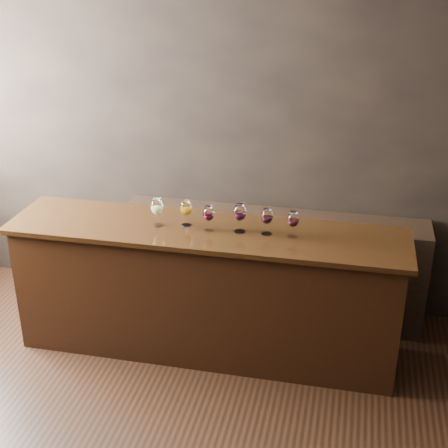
% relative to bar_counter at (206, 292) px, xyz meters
% --- Properties ---
extents(room_shell, '(5.02, 4.52, 2.81)m').
position_rel_bar_counter_xyz_m(room_shell, '(-0.50, -1.30, 1.32)').
color(room_shell, black).
rests_on(room_shell, ground).
extents(bar_counter, '(2.79, 0.61, 0.97)m').
position_rel_bar_counter_xyz_m(bar_counter, '(0.00, 0.00, 0.00)').
color(bar_counter, black).
rests_on(bar_counter, ground).
extents(bar_top, '(2.88, 0.68, 0.04)m').
position_rel_bar_counter_xyz_m(bar_top, '(0.00, 0.00, 0.51)').
color(bar_top, black).
rests_on(bar_top, bar_counter).
extents(back_bar_shelf, '(2.45, 0.40, 0.88)m').
position_rel_bar_counter_xyz_m(back_bar_shelf, '(0.40, 0.62, -0.05)').
color(back_bar_shelf, black).
rests_on(back_bar_shelf, ground).
extents(glass_white, '(0.09, 0.09, 0.21)m').
position_rel_bar_counter_xyz_m(glass_white, '(-0.35, -0.02, 0.67)').
color(glass_white, white).
rests_on(glass_white, bar_top).
extents(glass_amber, '(0.08, 0.08, 0.19)m').
position_rel_bar_counter_xyz_m(glass_amber, '(-0.15, 0.03, 0.65)').
color(glass_amber, white).
rests_on(glass_amber, bar_top).
extents(glass_red_a, '(0.08, 0.08, 0.19)m').
position_rel_bar_counter_xyz_m(glass_red_a, '(0.03, -0.02, 0.65)').
color(glass_red_a, white).
rests_on(glass_red_a, bar_top).
extents(glass_red_b, '(0.09, 0.09, 0.21)m').
position_rel_bar_counter_xyz_m(glass_red_b, '(0.25, 0.00, 0.67)').
color(glass_red_b, white).
rests_on(glass_red_b, bar_top).
extents(glass_red_c, '(0.08, 0.08, 0.19)m').
position_rel_bar_counter_xyz_m(glass_red_c, '(0.44, 0.01, 0.65)').
color(glass_red_c, white).
rests_on(glass_red_c, bar_top).
extents(glass_red_d, '(0.08, 0.08, 0.19)m').
position_rel_bar_counter_xyz_m(glass_red_d, '(0.62, -0.00, 0.65)').
color(glass_red_d, white).
rests_on(glass_red_d, bar_top).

